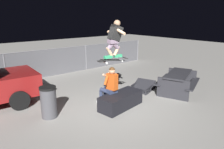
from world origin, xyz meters
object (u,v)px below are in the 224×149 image
Objects in this scene: kicker_ramp at (142,88)px; person_sitting_on_ledge at (110,84)px; skateboard at (113,60)px; picnic_table_back at (178,79)px; trash_bin at (49,102)px; skater_airborne at (115,37)px; ledge_box_main at (121,100)px.

person_sitting_on_ledge is at bearing -169.37° from kicker_ramp.
picnic_table_back is (2.67, -0.62, -1.00)m from skateboard.
person_sitting_on_ledge is 1.25× the size of skateboard.
kicker_ramp is (1.88, 0.43, -1.43)m from skateboard.
kicker_ramp is at bearing -1.61° from trash_bin.
skateboard is at bearing 173.53° from skater_airborne.
skateboard is 2.25m from trash_bin.
picnic_table_back is at bearing -13.16° from skater_airborne.
picnic_table_back is at bearing -7.58° from ledge_box_main.
trash_bin is at bearing 178.39° from kicker_ramp.
skateboard is 2.92m from picnic_table_back.
trash_bin is at bearing 165.84° from picnic_table_back.
skateboard is 0.87× the size of kicker_ramp.
ledge_box_main is 1.34× the size of skater_airborne.
ledge_box_main is 1.26× the size of kicker_ramp.
picnic_table_back is at bearing -14.16° from trash_bin.
ledge_box_main is 2.61m from picnic_table_back.
ledge_box_main is 1.30m from skateboard.
person_sitting_on_ledge is 1.42× the size of trash_bin.
person_sitting_on_ledge is 1.48m from skater_airborne.
kicker_ramp is (1.78, 0.71, -0.17)m from ledge_box_main.
kicker_ramp is at bearing 21.64° from ledge_box_main.
ledge_box_main is 1.65× the size of trash_bin.
ledge_box_main is 1.93m from kicker_ramp.
trash_bin is at bearing 164.54° from skater_airborne.
ledge_box_main reaches higher than kicker_ramp.
person_sitting_on_ledge is at bearing 144.98° from skateboard.
ledge_box_main is 2.18m from trash_bin.
skater_airborne reaches higher than trash_bin.
skater_airborne reaches higher than kicker_ramp.
person_sitting_on_ledge is 0.79m from skateboard.
skateboard is 1.14× the size of trash_bin.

